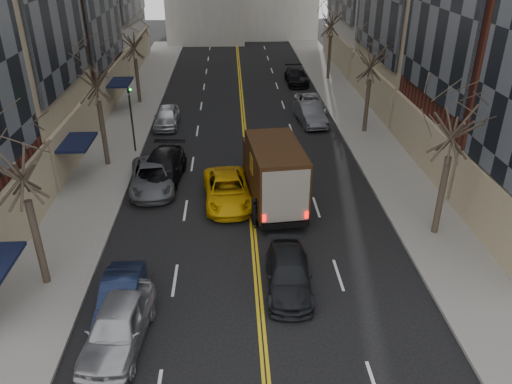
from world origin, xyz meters
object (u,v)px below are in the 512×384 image
Objects in this scene: taxi at (227,190)px; pedestrian at (255,213)px; ups_truck at (274,173)px; observer_sedan at (289,274)px.

pedestrian reaches higher than taxi.
ups_truck is 4.22× the size of pedestrian.
observer_sedan is 7.95m from taxi.
pedestrian is at bearing -121.12° from ups_truck.
observer_sedan is at bearing -175.84° from pedestrian.
pedestrian reaches higher than observer_sedan.
taxi is at bearing 110.96° from observer_sedan.
pedestrian is (1.37, -2.66, 0.08)m from taxi.
ups_truck is at bearing 92.85° from observer_sedan.
observer_sedan is at bearing -95.48° from ups_truck.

